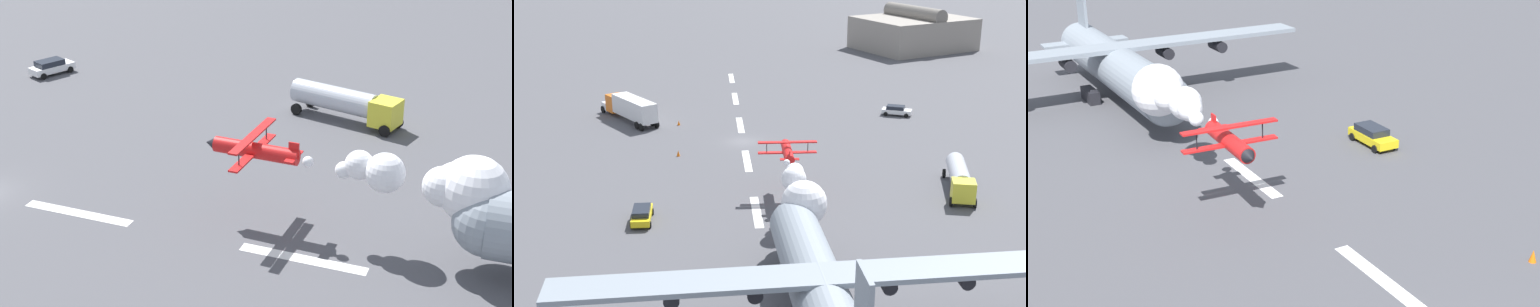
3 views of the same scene
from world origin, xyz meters
TOP-DOWN VIEW (x-y plane):
  - runway_stripe_3 at (7.95, 0.00)m, footprint 8.00×0.90m
  - runway_stripe_4 at (23.85, 0.00)m, footprint 8.00×0.90m
  - stunt_biplane_red at (30.89, 3.51)m, footprint 19.30×6.36m
  - fuel_tanker_truck at (20.40, 22.70)m, footprint 10.28×5.01m
  - airport_staff_sedan at (-11.07, 24.30)m, footprint 3.44×4.82m

SIDE VIEW (x-z plane):
  - runway_stripe_3 at x=7.95m, z-range 0.00..0.01m
  - runway_stripe_4 at x=23.85m, z-range 0.00..0.01m
  - airport_staff_sedan at x=-11.07m, z-range 0.05..1.57m
  - fuel_tanker_truck at x=20.40m, z-range 0.30..3.20m
  - stunt_biplane_red at x=30.89m, z-range 2.72..6.86m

